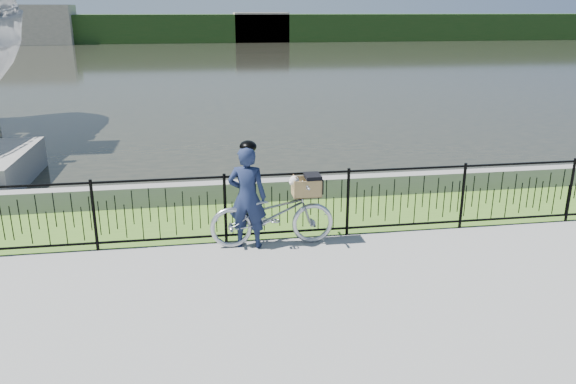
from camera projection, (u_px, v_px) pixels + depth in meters
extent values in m
plane|color=gray|center=(306.00, 283.00, 7.71)|extent=(120.00, 120.00, 0.00)
cube|color=#487023|center=(279.00, 217.00, 10.15)|extent=(60.00, 2.00, 0.01)
plane|color=black|center=(216.00, 63.00, 38.68)|extent=(120.00, 120.00, 0.00)
cube|color=gray|center=(272.00, 190.00, 11.02)|extent=(60.00, 0.30, 0.40)
cube|color=#244219|center=(207.00, 28.00, 63.56)|extent=(120.00, 6.00, 3.00)
cube|color=#AFA18C|center=(34.00, 25.00, 58.83)|extent=(8.00, 4.00, 4.00)
cube|color=#AFA18C|center=(261.00, 27.00, 63.01)|extent=(6.00, 3.00, 3.20)
imported|color=#B0B5BD|center=(272.00, 214.00, 8.82)|extent=(1.96, 0.68, 1.03)
cube|color=black|center=(306.00, 196.00, 8.81)|extent=(0.38, 0.18, 0.02)
cube|color=olive|center=(306.00, 195.00, 8.81)|extent=(0.44, 0.32, 0.01)
cube|color=olive|center=(305.00, 184.00, 8.91)|extent=(0.44, 0.02, 0.28)
cube|color=olive|center=(308.00, 190.00, 8.63)|extent=(0.44, 0.02, 0.28)
cube|color=olive|center=(320.00, 186.00, 8.80)|extent=(0.02, 0.32, 0.28)
cube|color=olive|center=(293.00, 188.00, 8.74)|extent=(0.01, 0.32, 0.28)
cube|color=black|center=(313.00, 176.00, 8.73)|extent=(0.24, 0.33, 0.06)
cube|color=black|center=(321.00, 185.00, 8.80)|extent=(0.02, 0.33, 0.23)
ellipsoid|color=silver|center=(305.00, 188.00, 8.77)|extent=(0.31, 0.22, 0.20)
sphere|color=silver|center=(294.00, 181.00, 8.68)|extent=(0.15, 0.15, 0.15)
sphere|color=silver|center=(291.00, 183.00, 8.67)|extent=(0.07, 0.07, 0.07)
sphere|color=black|center=(290.00, 183.00, 8.66)|extent=(0.02, 0.02, 0.02)
cone|color=#99673F|center=(294.00, 176.00, 8.72)|extent=(0.06, 0.08, 0.08)
cone|color=#99673F|center=(296.00, 177.00, 8.63)|extent=(0.06, 0.08, 0.08)
imported|color=#151E3C|center=(247.00, 197.00, 8.67)|extent=(0.67, 0.53, 1.63)
ellipsoid|color=black|center=(246.00, 147.00, 8.42)|extent=(0.26, 0.29, 0.18)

